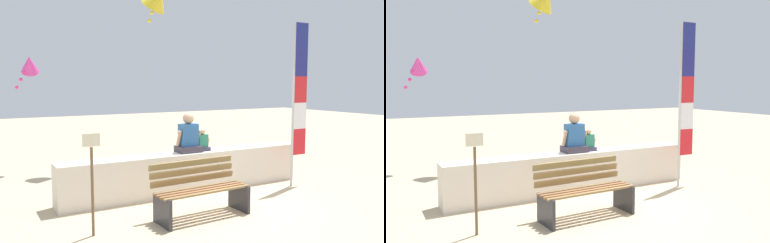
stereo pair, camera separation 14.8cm
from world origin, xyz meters
TOP-DOWN VIEW (x-y plane):
  - ground_plane at (0.00, 0.00)m, footprint 40.00×40.00m
  - seawall_ledge at (0.00, 0.92)m, footprint 5.06×0.51m
  - park_bench at (-0.55, -0.46)m, footprint 1.59×0.68m
  - person_adult at (0.01, 0.93)m, footprint 0.51×0.37m
  - person_child at (0.33, 0.93)m, footprint 0.30×0.22m
  - flag_banner at (2.17, 0.21)m, footprint 0.39×0.05m
  - kite_magenta at (-2.41, 4.28)m, footprint 0.58×0.63m
  - sign_post at (-2.27, -0.43)m, footprint 0.24×0.04m

SIDE VIEW (x-z plane):
  - ground_plane at x=0.00m, z-range 0.00..0.00m
  - seawall_ledge at x=0.00m, z-range 0.00..0.78m
  - park_bench at x=-0.55m, z-range -0.03..0.86m
  - sign_post at x=-2.27m, z-range 0.12..1.57m
  - person_child at x=0.33m, z-range 0.73..1.19m
  - person_adult at x=0.01m, z-range 0.70..1.47m
  - flag_banner at x=2.17m, z-range 0.21..3.55m
  - kite_magenta at x=-2.41m, z-range 2.13..3.00m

